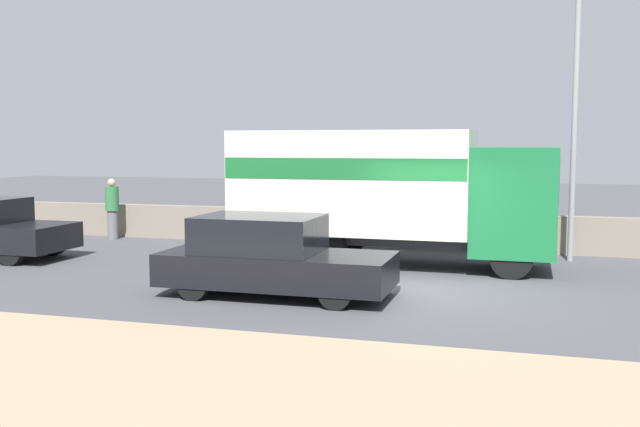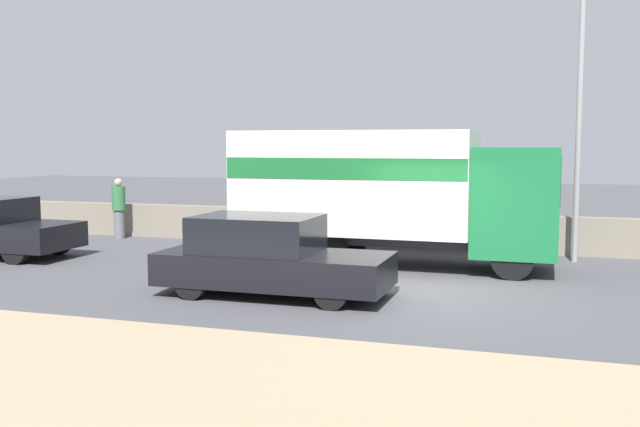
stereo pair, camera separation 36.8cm
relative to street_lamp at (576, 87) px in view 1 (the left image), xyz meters
The scene contains 7 objects.
ground_plane 6.91m from the street_lamp, 123.29° to the right, with size 80.00×80.00×0.00m, color #47474C.
dirt_shoulder_foreground 12.46m from the street_lamp, 104.92° to the right, with size 60.00×5.89×0.04m.
stone_wall_backdrop 4.89m from the street_lamp, 160.60° to the left, with size 60.00×0.35×0.99m.
street_lamp is the anchor object (origin of this frame).
box_truck 5.22m from the street_lamp, 156.56° to the right, with size 7.27×2.56×3.13m.
car_hatchback 8.74m from the street_lamp, 134.18° to the right, with size 4.32×1.78×1.50m.
pedestrian 13.28m from the street_lamp, behind, with size 0.39×0.39×1.80m.
Camera 1 is at (2.01, -13.51, 2.84)m, focal length 40.00 mm.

